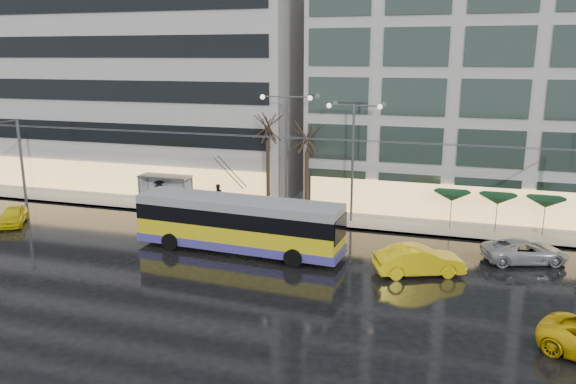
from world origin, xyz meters
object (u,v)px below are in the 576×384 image
at_px(bus_shelter, 162,183).
at_px(taxi_a, 13,216).
at_px(trolleybus, 239,226).
at_px(street_lamp_near, 286,139).

bearing_deg(bus_shelter, taxi_a, -136.87).
relative_size(trolleybus, taxi_a, 3.44).
height_order(trolleybus, street_lamp_near, street_lamp_near).
distance_m(street_lamp_near, taxi_a, 20.62).
xyz_separation_m(bus_shelter, taxi_a, (-8.02, -7.51, -1.30)).
relative_size(bus_shelter, taxi_a, 1.08).
height_order(trolleybus, bus_shelter, trolleybus).
distance_m(bus_shelter, street_lamp_near, 11.14).
xyz_separation_m(trolleybus, taxi_a, (-17.82, 0.56, -0.99)).
height_order(bus_shelter, street_lamp_near, street_lamp_near).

